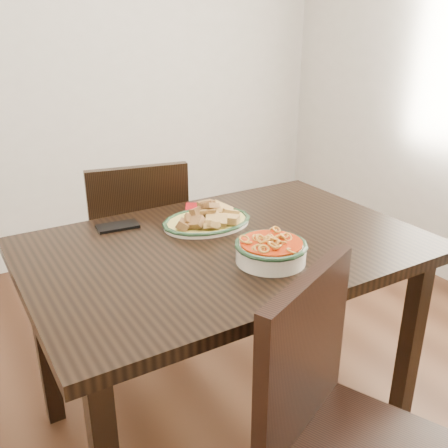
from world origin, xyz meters
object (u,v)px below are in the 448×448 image
chair_near (339,427)px  smartphone (118,226)px  chair_far (138,244)px  fish_plate (207,213)px  noodle_bowl (271,249)px  dining_table (227,266)px

chair_near → smartphone: (-0.21, 0.94, 0.26)m
chair_far → fish_plate: size_ratio=2.73×
noodle_bowl → chair_far: bearing=97.0°
chair_near → noodle_bowl: bearing=53.8°
dining_table → noodle_bowl: bearing=-77.9°
dining_table → chair_near: (-0.05, -0.62, -0.16)m
dining_table → noodle_bowl: 0.23m
chair_near → smartphone: size_ratio=6.12×
fish_plate → noodle_bowl: (0.02, -0.36, -0.00)m
dining_table → chair_far: 0.69m
fish_plate → smartphone: 0.32m
smartphone → fish_plate: bearing=-20.7°
chair_far → fish_plate: chair_far is taller
dining_table → chair_far: (-0.06, 0.67, -0.16)m
dining_table → fish_plate: 0.22m
chair_far → noodle_bowl: bearing=107.9°
noodle_bowl → fish_plate: bearing=93.2°
noodle_bowl → smartphone: size_ratio=1.55×
chair_far → dining_table: bearing=106.4°
dining_table → noodle_bowl: size_ratio=5.83×
chair_far → noodle_bowl: size_ratio=3.95×
smartphone → noodle_bowl: bearing=-53.1°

